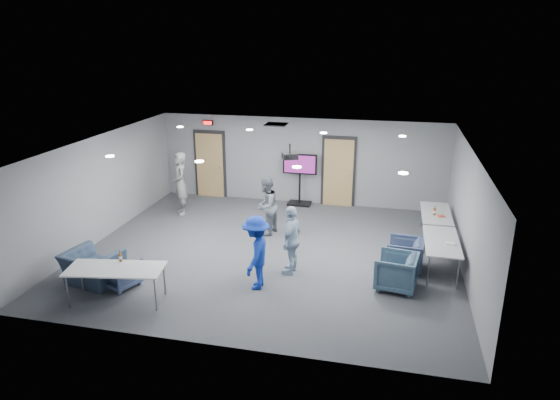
% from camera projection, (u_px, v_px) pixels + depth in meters
% --- Properties ---
extents(floor, '(9.00, 9.00, 0.00)m').
position_uv_depth(floor, '(270.00, 252.00, 12.33)').
color(floor, '#383B40').
rests_on(floor, ground).
extents(ceiling, '(9.00, 9.00, 0.00)m').
position_uv_depth(ceiling, '(269.00, 145.00, 11.48)').
color(ceiling, silver).
rests_on(ceiling, wall_back).
extents(wall_back, '(9.00, 0.02, 2.70)m').
position_uv_depth(wall_back, '(301.00, 161.00, 15.61)').
color(wall_back, gray).
rests_on(wall_back, floor).
extents(wall_front, '(9.00, 0.02, 2.70)m').
position_uv_depth(wall_front, '(211.00, 275.00, 8.21)').
color(wall_front, gray).
rests_on(wall_front, floor).
extents(wall_left, '(0.02, 8.00, 2.70)m').
position_uv_depth(wall_left, '(101.00, 188.00, 12.86)').
color(wall_left, gray).
rests_on(wall_left, floor).
extents(wall_right, '(0.02, 8.00, 2.70)m').
position_uv_depth(wall_right, '(468.00, 215.00, 10.95)').
color(wall_right, gray).
rests_on(wall_right, floor).
extents(door_left, '(1.06, 0.17, 2.24)m').
position_uv_depth(door_left, '(210.00, 165.00, 16.29)').
color(door_left, black).
rests_on(door_left, wall_back).
extents(door_right, '(1.06, 0.17, 2.24)m').
position_uv_depth(door_right, '(338.00, 172.00, 15.40)').
color(door_right, black).
rests_on(door_right, wall_back).
extents(exit_sign, '(0.32, 0.08, 0.16)m').
position_uv_depth(exit_sign, '(208.00, 123.00, 15.84)').
color(exit_sign, black).
rests_on(exit_sign, wall_back).
extents(hvac_diffuser, '(0.60, 0.60, 0.03)m').
position_uv_depth(hvac_diffuser, '(276.00, 124.00, 14.18)').
color(hvac_diffuser, black).
rests_on(hvac_diffuser, ceiling).
extents(downlights, '(6.18, 3.78, 0.02)m').
position_uv_depth(downlights, '(269.00, 145.00, 11.49)').
color(downlights, white).
rests_on(downlights, ceiling).
extents(person_a, '(0.75, 0.81, 1.87)m').
position_uv_depth(person_a, '(180.00, 184.00, 14.70)').
color(person_a, gray).
rests_on(person_a, floor).
extents(person_b, '(0.75, 0.88, 1.59)m').
position_uv_depth(person_b, '(266.00, 206.00, 13.20)').
color(person_b, slate).
rests_on(person_b, floor).
extents(person_c, '(0.50, 0.97, 1.58)m').
position_uv_depth(person_c, '(292.00, 240.00, 11.05)').
color(person_c, '#A8C1D8').
rests_on(person_c, floor).
extents(person_d, '(0.62, 1.04, 1.60)m').
position_uv_depth(person_d, '(256.00, 253.00, 10.38)').
color(person_d, '#18339E').
rests_on(person_d, floor).
extents(chair_right_b, '(0.87, 0.85, 0.73)m').
position_uv_depth(chair_right_b, '(405.00, 254.00, 11.33)').
color(chair_right_b, '#384561').
rests_on(chair_right_b, floor).
extents(chair_right_c, '(0.95, 0.93, 0.77)m').
position_uv_depth(chair_right_c, '(396.00, 272.00, 10.47)').
color(chair_right_c, '#3C5568').
rests_on(chair_right_c, floor).
extents(chair_front_a, '(0.89, 0.90, 0.64)m').
position_uv_depth(chair_front_a, '(121.00, 272.00, 10.58)').
color(chair_front_a, '#3E4A6B').
rests_on(chair_front_a, floor).
extents(chair_front_b, '(1.28, 1.18, 0.72)m').
position_uv_depth(chair_front_b, '(93.00, 267.00, 10.71)').
color(chair_front_b, '#324257').
rests_on(chair_front_b, floor).
extents(table_right_a, '(0.74, 1.78, 0.73)m').
position_uv_depth(table_right_a, '(436.00, 214.00, 12.93)').
color(table_right_a, silver).
rests_on(table_right_a, floor).
extents(table_right_b, '(0.76, 1.82, 0.73)m').
position_uv_depth(table_right_b, '(442.00, 242.00, 11.17)').
color(table_right_b, silver).
rests_on(table_right_b, floor).
extents(table_front_left, '(2.00, 1.10, 0.73)m').
position_uv_depth(table_front_left, '(115.00, 270.00, 9.85)').
color(table_front_left, silver).
rests_on(table_front_left, floor).
extents(bottle_front, '(0.07, 0.07, 0.26)m').
position_uv_depth(bottle_front, '(120.00, 257.00, 10.10)').
color(bottle_front, '#603D10').
rests_on(bottle_front, table_front_left).
extents(bottle_right, '(0.07, 0.07, 0.26)m').
position_uv_depth(bottle_right, '(434.00, 211.00, 12.71)').
color(bottle_right, '#603D10').
rests_on(bottle_right, table_right_a).
extents(snack_box, '(0.20, 0.17, 0.04)m').
position_uv_depth(snack_box, '(441.00, 216.00, 12.61)').
color(snack_box, '#D34C34').
rests_on(snack_box, table_right_a).
extents(wrapper, '(0.20, 0.14, 0.04)m').
position_uv_depth(wrapper, '(450.00, 244.00, 10.94)').
color(wrapper, white).
rests_on(wrapper, table_right_b).
extents(tv_stand, '(1.07, 0.51, 1.63)m').
position_uv_depth(tv_stand, '(300.00, 176.00, 15.50)').
color(tv_stand, black).
rests_on(tv_stand, floor).
extents(projector, '(0.44, 0.41, 0.36)m').
position_uv_depth(projector, '(290.00, 156.00, 11.72)').
color(projector, black).
rests_on(projector, ceiling).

